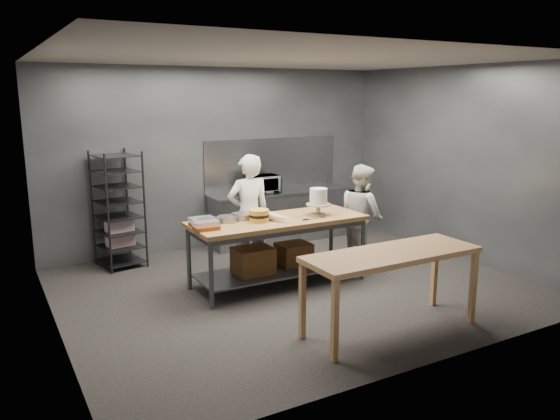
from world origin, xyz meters
name	(u,v)px	position (x,y,z in m)	size (l,w,h in m)	color
ground	(295,287)	(0.00, 0.00, 0.00)	(6.00, 6.00, 0.00)	black
back_wall	(220,158)	(0.00, 2.50, 1.50)	(6.00, 0.04, 3.00)	#4C4F54
work_table	(275,244)	(-0.18, 0.24, 0.57)	(2.40, 0.90, 0.92)	#98673D
near_counter	(392,259)	(0.21, -1.69, 0.81)	(2.00, 0.70, 0.90)	#94663D
back_counter	(281,216)	(1.00, 2.18, 0.45)	(2.60, 0.60, 0.90)	slate
splashback_panel	(272,163)	(1.00, 2.48, 1.35)	(2.60, 0.02, 0.90)	slate
speed_rack	(118,211)	(-1.83, 2.10, 0.86)	(0.70, 0.74, 1.75)	black
chef_behind	(249,214)	(-0.26, 0.87, 0.87)	(0.63, 0.42, 1.74)	white
chef_right	(361,215)	(1.40, 0.40, 0.77)	(0.75, 0.58, 1.54)	silver
microwave	(263,184)	(0.64, 2.18, 1.05)	(0.54, 0.37, 0.30)	black
frosted_cake_stand	(318,199)	(0.46, 0.15, 1.15)	(0.34, 0.34, 0.37)	#A99F87
layer_cake	(259,215)	(-0.44, 0.20, 1.00)	(0.26, 0.26, 0.16)	gold
cake_pans	(220,220)	(-0.90, 0.40, 0.96)	(0.84, 0.37, 0.07)	gray
piping_bag	(280,217)	(-0.21, 0.05, 0.98)	(0.12, 0.12, 0.38)	silver
offset_spatula	(311,219)	(0.23, -0.03, 0.93)	(0.36, 0.02, 0.02)	slate
pastry_clamshells	(204,223)	(-1.20, 0.23, 0.98)	(0.34, 0.44, 0.11)	#9D501F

